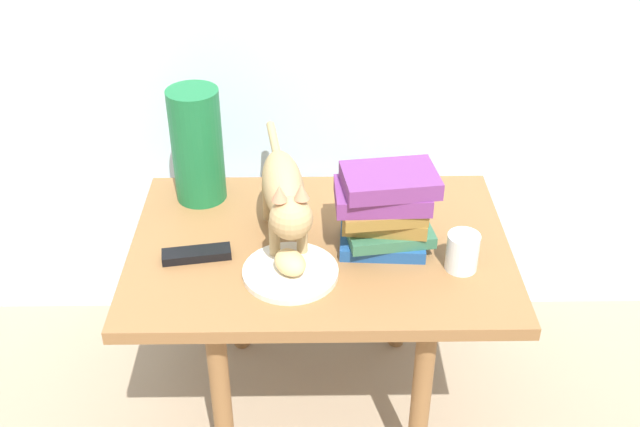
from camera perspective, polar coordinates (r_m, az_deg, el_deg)
The scene contains 9 objects.
ground_plane at distance 2.06m, azimuth 0.00°, elevation -13.89°, with size 6.00×6.00×0.00m, color gray.
side_table at distance 1.75m, azimuth 0.00°, elevation -3.97°, with size 0.85×0.59×0.51m.
plate at distance 1.62m, azimuth -2.23°, elevation -4.43°, with size 0.21×0.21×0.01m, color silver.
bread_roll at distance 1.59m, azimuth -2.26°, elevation -3.70°, with size 0.08×0.06×0.05m, color #E0BC7A.
cat at distance 1.64m, azimuth -2.68°, elevation 1.53°, with size 0.13×0.48×0.23m.
book_stack at distance 1.66m, azimuth 4.91°, elevation 0.31°, with size 0.22×0.17×0.19m.
green_vase at distance 1.83m, azimuth -9.22°, elevation 5.06°, with size 0.12×0.12×0.28m, color #196B38.
candle_jar at distance 1.65m, azimuth 10.64°, elevation -2.98°, with size 0.07×0.07×0.08m.
tv_remote at distance 1.69m, azimuth -9.26°, elevation -3.04°, with size 0.15×0.04×0.02m, color black.
Camera 1 is at (-0.02, -1.39, 1.51)m, focal length 42.57 mm.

